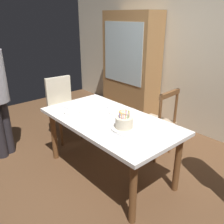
% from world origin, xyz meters
% --- Properties ---
extents(ground, '(6.40, 6.40, 0.00)m').
position_xyz_m(ground, '(0.00, 0.00, 0.00)').
color(ground, brown).
extents(back_wall, '(6.40, 0.10, 2.60)m').
position_xyz_m(back_wall, '(0.00, 1.85, 1.30)').
color(back_wall, beige).
rests_on(back_wall, ground).
extents(dining_table, '(1.66, 0.89, 0.73)m').
position_xyz_m(dining_table, '(0.00, 0.00, 0.64)').
color(dining_table, white).
rests_on(dining_table, ground).
extents(birthday_cake, '(0.28, 0.28, 0.19)m').
position_xyz_m(birthday_cake, '(0.29, -0.04, 0.78)').
color(birthday_cake, silver).
rests_on(birthday_cake, dining_table).
extents(plate_near_celebrant, '(0.22, 0.22, 0.01)m').
position_xyz_m(plate_near_celebrant, '(-0.46, -0.20, 0.73)').
color(plate_near_celebrant, white).
rests_on(plate_near_celebrant, dining_table).
extents(plate_far_side, '(0.22, 0.22, 0.01)m').
position_xyz_m(plate_far_side, '(-0.08, 0.20, 0.73)').
color(plate_far_side, white).
rests_on(plate_far_side, dining_table).
extents(fork_near_celebrant, '(0.18, 0.05, 0.01)m').
position_xyz_m(fork_near_celebrant, '(-0.62, -0.19, 0.73)').
color(fork_near_celebrant, silver).
rests_on(fork_near_celebrant, dining_table).
extents(fork_far_side, '(0.18, 0.06, 0.01)m').
position_xyz_m(fork_far_side, '(-0.24, 0.21, 0.73)').
color(fork_far_side, silver).
rests_on(fork_far_side, dining_table).
extents(fork_near_guest, '(0.18, 0.05, 0.01)m').
position_xyz_m(fork_near_guest, '(0.34, -0.19, 0.73)').
color(fork_near_guest, silver).
rests_on(fork_near_guest, dining_table).
extents(chair_spindle_back, '(0.46, 0.46, 0.95)m').
position_xyz_m(chair_spindle_back, '(0.08, 0.76, 0.46)').
color(chair_spindle_back, tan).
rests_on(chair_spindle_back, ground).
extents(chair_upholstered, '(0.48, 0.48, 0.95)m').
position_xyz_m(chair_upholstered, '(-1.22, 0.09, 0.53)').
color(chair_upholstered, beige).
rests_on(chair_upholstered, ground).
extents(china_cabinet, '(1.10, 0.45, 1.90)m').
position_xyz_m(china_cabinet, '(-1.20, 1.56, 0.95)').
color(china_cabinet, '#9E7042').
rests_on(china_cabinet, ground).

